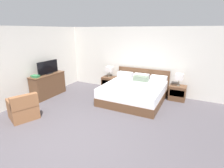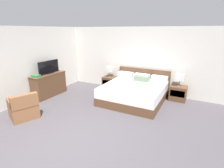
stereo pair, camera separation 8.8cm
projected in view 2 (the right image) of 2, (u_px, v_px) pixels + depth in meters
ground_plane at (70, 143)px, 3.86m from camera, size 11.97×11.97×0.00m
wall_back at (136, 60)px, 6.89m from camera, size 6.97×0.06×2.51m
wall_left at (35, 63)px, 6.21m from camera, size 0.06×5.79×2.51m
bed at (134, 92)px, 6.11m from camera, size 2.03×2.07×0.96m
nightstand_left at (110, 83)px, 7.35m from camera, size 0.56×0.45×0.52m
nightstand_right at (178, 93)px, 6.14m from camera, size 0.56×0.45×0.52m
table_lamp_left at (110, 69)px, 7.17m from camera, size 0.26×0.26×0.43m
table_lamp_right at (180, 77)px, 5.97m from camera, size 0.26×0.26×0.43m
dresser at (49, 84)px, 6.54m from camera, size 0.46×1.37×0.84m
tv at (49, 67)px, 6.42m from camera, size 0.18×0.92×0.48m
book_red_cover at (37, 77)px, 5.97m from camera, size 0.21×0.20×0.04m
book_blue_cover at (36, 75)px, 5.98m from camera, size 0.27×0.22×0.04m
armchair_by_window at (24, 108)px, 4.90m from camera, size 0.90×0.89×0.76m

